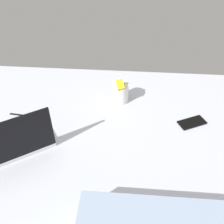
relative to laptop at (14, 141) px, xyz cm
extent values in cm
cube|color=#B7BCC6|center=(-32.79, -1.71, -13.41)|extent=(180.00, 140.00, 18.00)
cube|color=silver|center=(1.70, -2.52, -3.41)|extent=(40.22, 37.52, 2.00)
cube|color=black|center=(2.54, -3.77, -2.21)|extent=(33.55, 30.31, 0.40)
cube|color=black|center=(-4.45, 6.60, 8.09)|extent=(27.92, 19.28, 21.00)
cylinder|color=silver|center=(-46.44, -39.41, 1.09)|extent=(9.00, 9.00, 11.00)
cube|color=red|center=(-46.98, -40.16, -1.34)|extent=(6.67, 5.21, 5.56)
cube|color=blue|center=(-46.09, -39.30, 0.40)|extent=(6.00, 6.35, 6.75)
cube|color=orange|center=(-46.08, -39.23, 2.15)|extent=(6.25, 6.01, 5.82)
cube|color=yellow|center=(-47.06, -37.99, 3.89)|extent=(6.12, 5.95, 3.29)
cube|color=yellow|center=(-47.47, -40.74, 5.63)|extent=(7.10, 6.31, 5.41)
cube|color=yellow|center=(-46.25, -37.27, 7.37)|extent=(5.18, 7.46, 6.56)
cube|color=black|center=(-84.26, -23.09, -4.01)|extent=(15.56, 12.20, 0.80)
cube|color=black|center=(3.58, -21.81, -4.11)|extent=(16.97, 2.34, 0.60)
camera|label=1|loc=(-50.60, 75.28, 84.44)|focal=40.48mm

